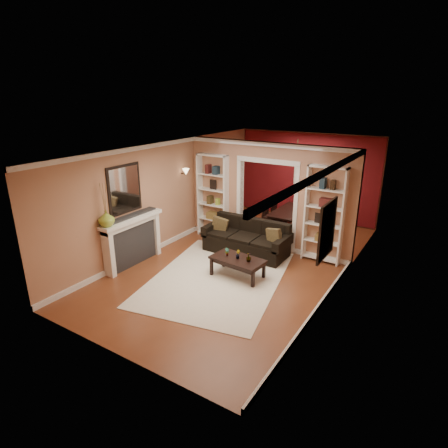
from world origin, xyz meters
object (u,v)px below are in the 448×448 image
Objects in this scene: dining_table at (293,220)px; bookshelf_right at (324,215)px; fireplace at (133,241)px; sofa at (246,238)px; bookshelf_left at (213,196)px; coffee_table at (237,268)px.

bookshelf_right is at bearing -139.53° from dining_table.
fireplace is 1.01× the size of dining_table.
dining_table is at bearing 81.36° from sofa.
bookshelf_left is (-1.36, 0.58, 0.73)m from sofa.
fireplace reaches higher than coffee_table.
dining_table is at bearing 97.55° from coffee_table.
sofa is at bearing 116.33° from coffee_table.
bookshelf_right is at bearing 34.80° from fireplace.
bookshelf_left is (-1.83, 1.80, 0.93)m from coffee_table.
coffee_table is at bearing -44.50° from bookshelf_left.
bookshelf_left is at bearing 140.95° from coffee_table.
fireplace is at bearing -157.31° from coffee_table.
coffee_table is 0.68× the size of fireplace.
sofa is 0.94× the size of bookshelf_left.
sofa is 1.97m from bookshelf_right.
bookshelf_right reaches higher than coffee_table.
dining_table is at bearing 43.96° from bookshelf_left.
coffee_table is 2.39m from bookshelf_right.
coffee_table is 2.50m from fireplace.
coffee_table is at bearing -177.89° from dining_table.
bookshelf_left is at bearing 180.00° from bookshelf_right.
bookshelf_left is at bearing 77.95° from fireplace.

